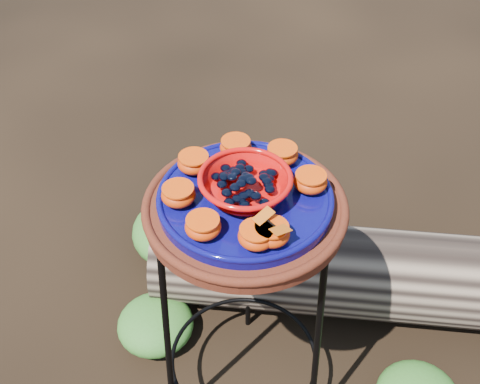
# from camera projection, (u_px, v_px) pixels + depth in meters

# --- Properties ---
(plant_stand) EXTENTS (0.44, 0.44, 0.70)m
(plant_stand) POSITION_uv_depth(u_px,v_px,m) (244.00, 314.00, 1.52)
(plant_stand) COLOR black
(plant_stand) RESTS_ON ground
(terracotta_saucer) EXTENTS (0.43, 0.43, 0.03)m
(terracotta_saucer) POSITION_uv_depth(u_px,v_px,m) (245.00, 210.00, 1.28)
(terracotta_saucer) COLOR #471606
(terracotta_saucer) RESTS_ON plant_stand
(cobalt_plate) EXTENTS (0.37, 0.37, 0.02)m
(cobalt_plate) POSITION_uv_depth(u_px,v_px,m) (245.00, 200.00, 1.26)
(cobalt_plate) COLOR #040044
(cobalt_plate) RESTS_ON terracotta_saucer
(red_bowl) EXTENTS (0.18, 0.18, 0.05)m
(red_bowl) POSITION_uv_depth(u_px,v_px,m) (245.00, 186.00, 1.23)
(red_bowl) COLOR red
(red_bowl) RESTS_ON cobalt_plate
(glass_gems) EXTENTS (0.14, 0.14, 0.02)m
(glass_gems) POSITION_uv_depth(u_px,v_px,m) (245.00, 172.00, 1.21)
(glass_gems) COLOR black
(glass_gems) RESTS_ON red_bowl
(orange_half_0) EXTENTS (0.07, 0.07, 0.04)m
(orange_half_0) POSITION_uv_depth(u_px,v_px,m) (272.00, 233.00, 1.14)
(orange_half_0) COLOR #B43306
(orange_half_0) RESTS_ON cobalt_plate
(orange_half_1) EXTENTS (0.07, 0.07, 0.04)m
(orange_half_1) POSITION_uv_depth(u_px,v_px,m) (310.00, 182.00, 1.25)
(orange_half_1) COLOR #B43306
(orange_half_1) RESTS_ON cobalt_plate
(orange_half_2) EXTENTS (0.07, 0.07, 0.04)m
(orange_half_2) POSITION_uv_depth(u_px,v_px,m) (282.00, 155.00, 1.32)
(orange_half_2) COLOR #B43306
(orange_half_2) RESTS_ON cobalt_plate
(orange_half_3) EXTENTS (0.07, 0.07, 0.04)m
(orange_half_3) POSITION_uv_depth(u_px,v_px,m) (236.00, 147.00, 1.34)
(orange_half_3) COLOR #B43306
(orange_half_3) RESTS_ON cobalt_plate
(orange_half_4) EXTENTS (0.07, 0.07, 0.04)m
(orange_half_4) POSITION_uv_depth(u_px,v_px,m) (194.00, 163.00, 1.30)
(orange_half_4) COLOR #B43306
(orange_half_4) RESTS_ON cobalt_plate
(orange_half_5) EXTENTS (0.07, 0.07, 0.04)m
(orange_half_5) POSITION_uv_depth(u_px,v_px,m) (178.00, 195.00, 1.22)
(orange_half_5) COLOR #B43306
(orange_half_5) RESTS_ON cobalt_plate
(orange_half_6) EXTENTS (0.07, 0.07, 0.04)m
(orange_half_6) POSITION_uv_depth(u_px,v_px,m) (203.00, 227.00, 1.15)
(orange_half_6) COLOR #B43306
(orange_half_6) RESTS_ON cobalt_plate
(orange_half_7) EXTENTS (0.07, 0.07, 0.04)m
(orange_half_7) POSITION_uv_depth(u_px,v_px,m) (256.00, 236.00, 1.13)
(orange_half_7) COLOR #B43306
(orange_half_7) RESTS_ON cobalt_plate
(butterfly) EXTENTS (0.10, 0.10, 0.02)m
(butterfly) POSITION_uv_depth(u_px,v_px,m) (272.00, 223.00, 1.12)
(butterfly) COLOR #C1510D
(butterfly) RESTS_ON orange_half_0
(driftwood_log) EXTENTS (1.56, 0.47, 0.29)m
(driftwood_log) POSITION_uv_depth(u_px,v_px,m) (400.00, 276.00, 1.88)
(driftwood_log) COLOR black
(driftwood_log) RESTS_ON ground
(foliage_left) EXTENTS (0.24, 0.24, 0.12)m
(foliage_left) POSITION_uv_depth(u_px,v_px,m) (155.00, 323.00, 1.85)
(foliage_left) COLOR #326521
(foliage_left) RESTS_ON ground
(foliage_back) EXTENTS (0.34, 0.34, 0.17)m
(foliage_back) POSITION_uv_depth(u_px,v_px,m) (180.00, 229.00, 2.11)
(foliage_back) COLOR #326521
(foliage_back) RESTS_ON ground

